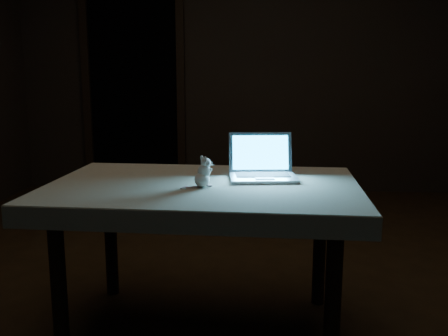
# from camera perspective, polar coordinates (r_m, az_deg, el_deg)

# --- Properties ---
(floor) EXTENTS (5.00, 5.00, 0.00)m
(floor) POSITION_cam_1_polar(r_m,az_deg,el_deg) (2.85, -0.30, -13.80)
(floor) COLOR black
(floor) RESTS_ON ground
(back_wall) EXTENTS (4.50, 0.04, 2.60)m
(back_wall) POSITION_cam_1_polar(r_m,az_deg,el_deg) (5.09, 1.99, 11.98)
(back_wall) COLOR black
(back_wall) RESTS_ON ground
(doorway) EXTENTS (1.06, 0.36, 2.13)m
(doorway) POSITION_cam_1_polar(r_m,az_deg,el_deg) (5.25, -10.26, 9.21)
(doorway) COLOR black
(doorway) RESTS_ON back_wall
(table) EXTENTS (1.32, 0.87, 0.69)m
(table) POSITION_cam_1_polar(r_m,az_deg,el_deg) (2.34, -2.33, -10.25)
(table) COLOR black
(table) RESTS_ON floor
(tablecloth) EXTENTS (1.47, 1.06, 0.09)m
(tablecloth) POSITION_cam_1_polar(r_m,az_deg,el_deg) (2.24, -1.19, -2.88)
(tablecloth) COLOR beige
(tablecloth) RESTS_ON table
(laptop) EXTENTS (0.33, 0.30, 0.21)m
(laptop) POSITION_cam_1_polar(r_m,az_deg,el_deg) (2.31, 4.54, 1.23)
(laptop) COLOR #A7A7AC
(laptop) RESTS_ON tablecloth
(plush_mouse) EXTENTS (0.10, 0.10, 0.13)m
(plush_mouse) POSITION_cam_1_polar(r_m,az_deg,el_deg) (2.15, -2.53, -0.44)
(plush_mouse) COLOR white
(plush_mouse) RESTS_ON tablecloth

